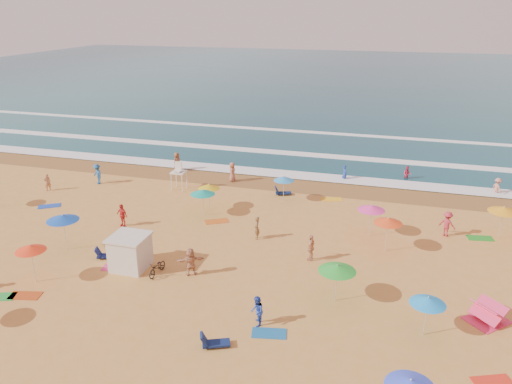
# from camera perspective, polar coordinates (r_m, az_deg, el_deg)

# --- Properties ---
(ground) EXTENTS (220.00, 220.00, 0.00)m
(ground) POSITION_cam_1_polar(r_m,az_deg,el_deg) (33.54, -1.20, -6.04)
(ground) COLOR gold
(ground) RESTS_ON ground
(ocean) EXTENTS (220.00, 140.00, 0.18)m
(ocean) POSITION_cam_1_polar(r_m,az_deg,el_deg) (113.97, 11.65, 12.61)
(ocean) COLOR #0C4756
(ocean) RESTS_ON ground
(wet_sand) EXTENTS (220.00, 220.00, 0.00)m
(wet_sand) POSITION_cam_1_polar(r_m,az_deg,el_deg) (44.68, 3.53, 0.90)
(wet_sand) COLOR olive
(wet_sand) RESTS_ON ground
(surf_foam) EXTENTS (200.00, 18.70, 0.05)m
(surf_foam) POSITION_cam_1_polar(r_m,az_deg,el_deg) (52.88, 5.64, 4.09)
(surf_foam) COLOR white
(surf_foam) RESTS_ON ground
(cabana) EXTENTS (2.00, 2.00, 2.00)m
(cabana) POSITION_cam_1_polar(r_m,az_deg,el_deg) (31.26, -14.17, -6.76)
(cabana) COLOR silver
(cabana) RESTS_ON ground
(cabana_roof) EXTENTS (2.20, 2.20, 0.12)m
(cabana_roof) POSITION_cam_1_polar(r_m,az_deg,el_deg) (30.80, -14.34, -5.01)
(cabana_roof) COLOR silver
(cabana_roof) RESTS_ON cabana
(bicycle) EXTENTS (0.73, 1.75, 0.90)m
(bicycle) POSITION_cam_1_polar(r_m,az_deg,el_deg) (30.44, -11.22, -8.46)
(bicycle) COLOR black
(bicycle) RESTS_ON ground
(lifeguard_stand) EXTENTS (1.20, 1.20, 2.10)m
(lifeguard_stand) POSITION_cam_1_polar(r_m,az_deg,el_deg) (43.60, -8.79, 1.64)
(lifeguard_stand) COLOR white
(lifeguard_stand) RESTS_ON ground
(beach_umbrellas) EXTENTS (53.72, 23.01, 0.70)m
(beach_umbrellas) POSITION_cam_1_polar(r_m,az_deg,el_deg) (30.57, 5.61, -4.62)
(beach_umbrellas) COLOR #13A28F
(beach_umbrellas) RESTS_ON ground
(loungers) EXTENTS (50.35, 21.34, 0.34)m
(loungers) POSITION_cam_1_polar(r_m,az_deg,el_deg) (30.24, 0.47, -8.84)
(loungers) COLOR #0E1C4A
(loungers) RESTS_ON ground
(towels) EXTENTS (38.18, 21.06, 0.03)m
(towels) POSITION_cam_1_polar(r_m,az_deg,el_deg) (32.01, -0.47, -7.39)
(towels) COLOR #B54616
(towels) RESTS_ON ground
(beachgoers) EXTENTS (39.31, 27.37, 2.11)m
(beachgoers) POSITION_cam_1_polar(r_m,az_deg,el_deg) (37.15, 1.29, -1.91)
(beachgoers) COLOR brown
(beachgoers) RESTS_ON ground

